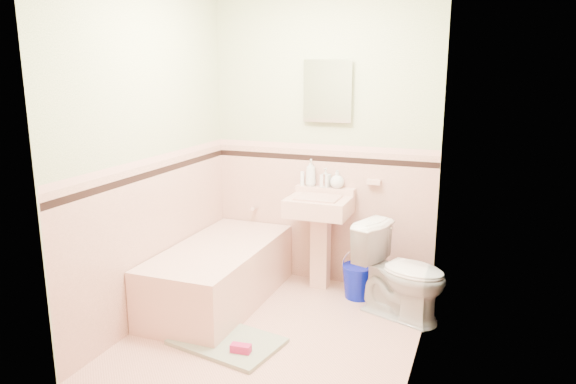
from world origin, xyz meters
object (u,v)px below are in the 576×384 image
(sink, at_px, (318,244))
(soap_bottle_left, at_px, (311,173))
(soap_bottle_mid, at_px, (325,178))
(soap_bottle_right, at_px, (337,179))
(shoe, at_px, (241,348))
(bathtub, at_px, (220,276))
(toilet, at_px, (402,272))
(medicine_cabinet, at_px, (328,91))
(bucket, at_px, (359,281))

(sink, height_order, soap_bottle_left, soap_bottle_left)
(soap_bottle_mid, height_order, soap_bottle_right, soap_bottle_mid)
(soap_bottle_left, xyz_separation_m, shoe, (-0.01, -1.44, -0.94))
(bathtub, height_order, shoe, bathtub)
(soap_bottle_left, distance_m, toilet, 1.19)
(sink, distance_m, medicine_cabinet, 1.31)
(bathtub, xyz_separation_m, toilet, (1.44, 0.25, 0.14))
(sink, distance_m, toilet, 0.81)
(soap_bottle_left, distance_m, soap_bottle_mid, 0.14)
(bathtub, distance_m, shoe, 0.92)
(soap_bottle_left, height_order, soap_bottle_right, soap_bottle_left)
(soap_bottle_right, height_order, toilet, soap_bottle_right)
(bucket, bearing_deg, soap_bottle_right, 139.98)
(sink, height_order, soap_bottle_mid, soap_bottle_mid)
(soap_bottle_right, xyz_separation_m, toilet, (0.65, -0.46, -0.60))
(bathtub, xyz_separation_m, soap_bottle_right, (0.78, 0.71, 0.73))
(soap_bottle_mid, bearing_deg, bathtub, -133.74)
(toilet, bearing_deg, soap_bottle_mid, 79.24)
(soap_bottle_right, bearing_deg, bucket, -40.02)
(medicine_cabinet, height_order, bucket, medicine_cabinet)
(bathtub, height_order, soap_bottle_right, soap_bottle_right)
(medicine_cabinet, xyz_separation_m, soap_bottle_mid, (-0.00, -0.03, -0.74))
(sink, xyz_separation_m, soap_bottle_right, (0.10, 0.18, 0.55))
(bathtub, bearing_deg, bucket, 24.70)
(sink, relative_size, soap_bottle_right, 5.32)
(soap_bottle_mid, bearing_deg, toilet, -31.16)
(sink, bearing_deg, toilet, -20.16)
(bathtub, bearing_deg, soap_bottle_mid, 46.26)
(medicine_cabinet, relative_size, shoe, 3.38)
(sink, distance_m, soap_bottle_mid, 0.58)
(soap_bottle_mid, bearing_deg, medicine_cabinet, 89.14)
(soap_bottle_left, distance_m, shoe, 1.72)
(toilet, bearing_deg, medicine_cabinet, 77.59)
(medicine_cabinet, bearing_deg, bathtub, -132.58)
(soap_bottle_mid, relative_size, shoe, 1.21)
(soap_bottle_left, relative_size, soap_bottle_mid, 1.43)
(soap_bottle_right, relative_size, toilet, 0.21)
(shoe, bearing_deg, sink, 77.86)
(bucket, relative_size, shoe, 2.07)
(sink, distance_m, shoe, 1.31)
(sink, height_order, shoe, sink)
(shoe, bearing_deg, medicine_cabinet, 78.78)
(medicine_cabinet, relative_size, soap_bottle_left, 1.95)
(sink, relative_size, soap_bottle_mid, 4.99)
(bathtub, xyz_separation_m, sink, (0.68, 0.53, 0.19))
(soap_bottle_right, bearing_deg, sink, -120.12)
(soap_bottle_left, distance_m, soap_bottle_right, 0.24)
(sink, bearing_deg, shoe, -96.52)
(bathtub, distance_m, soap_bottle_right, 1.29)
(soap_bottle_left, relative_size, toilet, 0.33)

